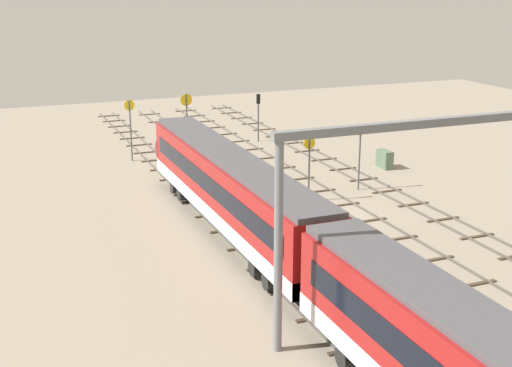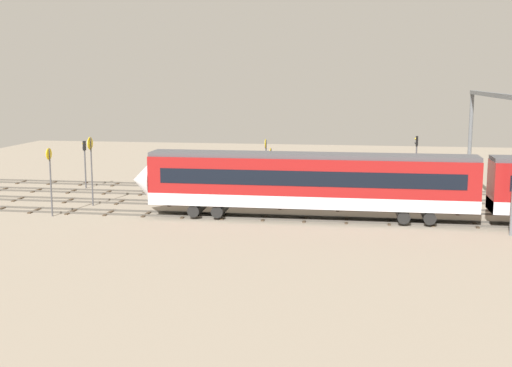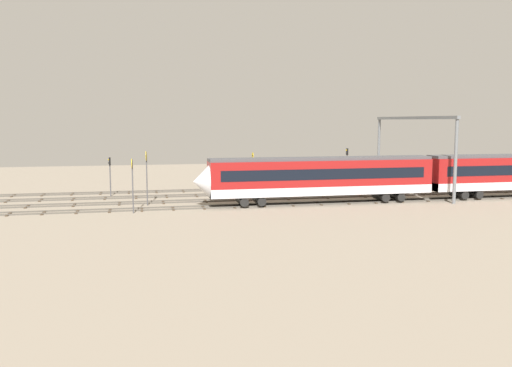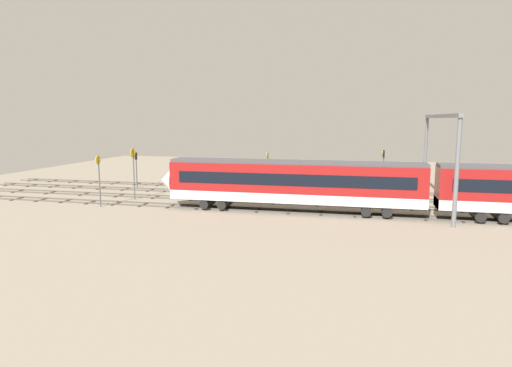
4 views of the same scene
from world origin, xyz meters
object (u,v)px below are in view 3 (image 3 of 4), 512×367
Objects in this scene: speed_sign_distant_end at (270,171)px; speed_sign_far_trackside at (253,167)px; signal_light_trackside_approach at (347,161)px; speed_sign_mid_trackside at (146,170)px; train at (423,176)px; overhead_gantry at (412,136)px; relay_cabinet at (212,182)px; signal_light_trackside_departure at (110,171)px; speed_sign_near_foreground at (132,178)px.

speed_sign_far_trackside is at bearing -76.98° from speed_sign_distant_end.
signal_light_trackside_approach reaches higher than speed_sign_distant_end.
signal_light_trackside_approach is (-26.99, -12.45, -0.46)m from speed_sign_mid_trackside.
speed_sign_mid_trackside reaches higher than train.
speed_sign_distant_end is 15.04m from signal_light_trackside_approach.
overhead_gantry is 12.38× the size of relay_cabinet.
signal_light_trackside_departure is at bearing 24.85° from relay_cabinet.
signal_light_trackside_approach is at bearing -79.07° from train.
speed_sign_near_foreground is at bearing 43.06° from speed_sign_far_trackside.
signal_light_trackside_approach reaches higher than signal_light_trackside_departure.
signal_light_trackside_approach is (-28.38, -16.97, -0.08)m from speed_sign_near_foreground.
speed_sign_mid_trackside is 3.64× the size of relay_cabinet.
speed_sign_distant_end is (-1.06, 4.60, -0.15)m from speed_sign_far_trackside.
signal_light_trackside_approach is 18.52m from relay_cabinet.
relay_cabinet is (23.17, -10.44, -6.24)m from overhead_gantry.
speed_sign_distant_end is at bearing 31.98° from signal_light_trackside_approach.
speed_sign_near_foreground is at bearing 13.85° from overhead_gantry.
speed_sign_far_trackside reaches higher than signal_light_trackside_departure.
overhead_gantry is 3.41× the size of speed_sign_mid_trackside.
overhead_gantry reaches higher than speed_sign_mid_trackside.
train is at bearing 174.81° from speed_sign_mid_trackside.
overhead_gantry is at bearing -166.15° from speed_sign_near_foreground.
speed_sign_distant_end reaches higher than relay_cabinet.
signal_light_trackside_departure is (35.98, -4.51, -4.01)m from overhead_gantry.
speed_sign_mid_trackside reaches higher than relay_cabinet.
relay_cabinet is at bearing -48.62° from speed_sign_far_trackside.
speed_sign_mid_trackside is at bearing 58.29° from relay_cabinet.
speed_sign_distant_end is (-15.62, -9.01, -0.43)m from speed_sign_near_foreground.
overhead_gantry is 32.27m from speed_sign_mid_trackside.
overhead_gantry is 19.88m from speed_sign_far_trackside.
overhead_gantry is at bearing -107.20° from train.
speed_sign_far_trackside reaches higher than relay_cabinet.
signal_light_trackside_departure is (2.70, -12.72, -0.38)m from speed_sign_near_foreground.
relay_cabinet is (-8.73, -14.12, -3.00)m from speed_sign_mid_trackside.
speed_sign_mid_trackside reaches higher than speed_sign_distant_end.
signal_light_trackside_departure is at bearing -7.14° from overhead_gantry.
speed_sign_mid_trackside is (-1.39, -4.53, 0.38)m from speed_sign_near_foreground.
speed_sign_near_foreground is 1.07× the size of speed_sign_far_trackside.
speed_sign_distant_end is 2.92× the size of relay_cabinet.
speed_sign_far_trackside is at bearing -16.07° from overhead_gantry.
signal_light_trackside_departure is at bearing -63.49° from speed_sign_mid_trackside.
overhead_gantry is 36.49m from signal_light_trackside_departure.
train is 32.35× the size of relay_cabinet.
speed_sign_near_foreground reaches higher than signal_light_trackside_departure.
overhead_gantry is (-1.98, -6.40, 4.32)m from train.
train is 7.97m from overhead_gantry.
speed_sign_mid_trackside is 1.12× the size of signal_light_trackside_approach.
signal_light_trackside_departure is 2.91× the size of relay_cabinet.
overhead_gantry is 3.69× the size of speed_sign_near_foreground.
speed_sign_far_trackside is (-13.17, -9.08, -0.66)m from speed_sign_mid_trackside.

